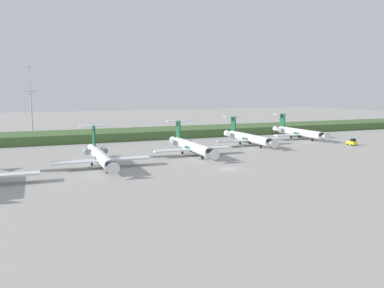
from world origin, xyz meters
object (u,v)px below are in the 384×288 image
(regional_jet_third, at_px, (191,146))
(safety_cone_mid_marker, at_px, (283,152))
(antenna_mast, at_px, (31,109))
(baggage_tug, at_px, (352,142))
(safety_cone_rear_marker, at_px, (292,151))
(safety_cone_front_marker, at_px, (274,152))
(regional_jet_second, at_px, (101,156))
(regional_jet_fourth, at_px, (248,137))
(regional_jet_fifth, at_px, (298,132))

(regional_jet_third, bearing_deg, safety_cone_mid_marker, -13.55)
(antenna_mast, bearing_deg, baggage_tug, -31.87)
(safety_cone_mid_marker, relative_size, safety_cone_rear_marker, 1.00)
(baggage_tug, distance_m, safety_cone_front_marker, 33.01)
(regional_jet_third, xyz_separation_m, safety_cone_front_marker, (23.80, -5.98, -2.26))
(regional_jet_second, distance_m, safety_cone_rear_marker, 56.09)
(regional_jet_third, xyz_separation_m, regional_jet_fourth, (25.02, 11.35, 0.00))
(regional_jet_second, bearing_deg, baggage_tug, 3.99)
(regional_jet_second, relative_size, safety_cone_mid_marker, 56.36)
(regional_jet_fifth, xyz_separation_m, safety_cone_front_marker, (-27.56, -25.04, -2.26))
(regional_jet_third, distance_m, baggage_tug, 56.67)
(safety_cone_rear_marker, bearing_deg, safety_cone_mid_marker, -178.95)
(regional_jet_second, bearing_deg, antenna_mast, 102.69)
(safety_cone_front_marker, xyz_separation_m, safety_cone_mid_marker, (2.64, -0.40, 0.00))
(regional_jet_second, height_order, baggage_tug, regional_jet_second)
(regional_jet_fourth, distance_m, regional_jet_fifth, 27.44)
(baggage_tug, height_order, safety_cone_mid_marker, baggage_tug)
(regional_jet_third, height_order, safety_cone_front_marker, regional_jet_third)
(regional_jet_second, distance_m, safety_cone_mid_marker, 52.85)
(regional_jet_third, bearing_deg, antenna_mast, 125.24)
(antenna_mast, height_order, safety_cone_mid_marker, antenna_mast)
(baggage_tug, height_order, safety_cone_rear_marker, baggage_tug)
(regional_jet_fourth, relative_size, safety_cone_mid_marker, 56.36)
(regional_jet_third, xyz_separation_m, antenna_mast, (-41.35, 58.54, 8.62))
(regional_jet_fifth, relative_size, antenna_mast, 1.15)
(regional_jet_fourth, xyz_separation_m, baggage_tug, (31.57, -13.71, -1.53))
(regional_jet_fourth, height_order, safety_cone_front_marker, regional_jet_fourth)
(antenna_mast, distance_m, baggage_tug, 115.78)
(regional_jet_fifth, bearing_deg, baggage_tug, -76.26)
(regional_jet_third, distance_m, safety_cone_rear_marker, 30.43)
(regional_jet_second, bearing_deg, safety_cone_front_marker, 2.47)
(regional_jet_second, relative_size, regional_jet_fourth, 1.00)
(regional_jet_fourth, distance_m, safety_cone_mid_marker, 17.92)
(safety_cone_front_marker, bearing_deg, regional_jet_fifth, 42.26)
(baggage_tug, xyz_separation_m, safety_cone_rear_marker, (-26.91, -3.95, -0.73))
(regional_jet_fourth, distance_m, baggage_tug, 34.46)
(regional_jet_third, relative_size, safety_cone_mid_marker, 56.36)
(regional_jet_fourth, xyz_separation_m, safety_cone_mid_marker, (1.42, -17.72, -2.26))
(regional_jet_second, distance_m, regional_jet_fourth, 54.93)
(baggage_tug, xyz_separation_m, safety_cone_mid_marker, (-30.16, -4.01, -0.73))
(regional_jet_fourth, bearing_deg, safety_cone_rear_marker, -75.21)
(regional_jet_fourth, relative_size, antenna_mast, 1.15)
(baggage_tug, bearing_deg, regional_jet_second, -176.01)
(antenna_mast, height_order, safety_cone_front_marker, antenna_mast)
(regional_jet_second, distance_m, baggage_tug, 83.14)
(regional_jet_fourth, bearing_deg, regional_jet_second, -159.22)
(regional_jet_fifth, distance_m, baggage_tug, 22.12)
(regional_jet_second, height_order, regional_jet_fourth, same)
(antenna_mast, height_order, safety_cone_rear_marker, antenna_mast)
(regional_jet_third, bearing_deg, safety_cone_rear_marker, -12.00)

